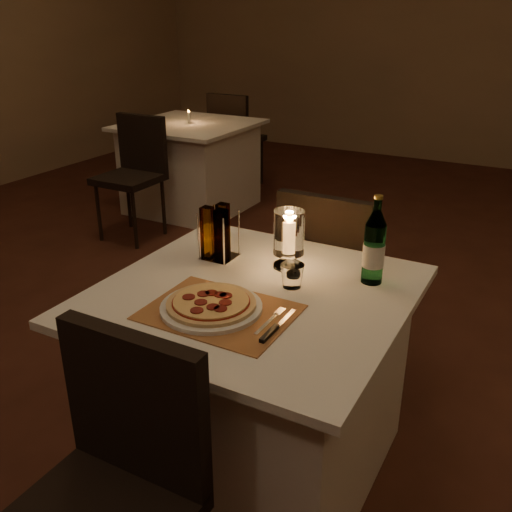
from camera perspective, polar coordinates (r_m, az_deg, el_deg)
The scene contains 18 objects.
floor at distance 2.50m, azimuth 1.49°, elevation -16.72°, with size 8.00×10.00×0.02m, color #482117.
wall_back at distance 6.78m, azimuth 22.82°, elevation 20.84°, with size 8.00×0.02×3.00m, color #977858.
main_table at distance 2.10m, azimuth -0.27°, elevation -12.47°, with size 1.00×1.00×0.74m.
chair_near at distance 1.54m, azimuth -14.04°, elevation -20.51°, with size 0.42×0.42×0.90m.
chair_far at distance 2.58m, azimuth 7.40°, elevation -0.96°, with size 0.42×0.42×0.90m.
placemat at distance 1.78m, azimuth -3.67°, elevation -5.62°, with size 0.45×0.34×0.00m, color #A36638.
plate at distance 1.79m, azimuth -4.49°, elevation -5.14°, with size 0.32×0.32×0.01m, color white.
pizza at distance 1.78m, azimuth -4.51°, elevation -4.68°, with size 0.28×0.28×0.02m.
fork at distance 1.73m, azimuth 1.59°, elevation -6.31°, with size 0.02×0.18×0.00m.
knife at distance 1.67m, azimuth 1.72°, elevation -7.41°, with size 0.02×0.22×0.01m.
tumbler at distance 1.92m, azimuth 3.63°, elevation -1.97°, with size 0.08×0.08×0.08m, color white, non-canonical shape.
water_bottle at distance 1.96m, azimuth 11.72°, elevation 0.78°, with size 0.07×0.07×0.31m.
hurricane_candle at distance 2.04m, azimuth 3.31°, elevation 2.16°, with size 0.11×0.11×0.22m.
cruet_caddy at distance 2.12m, azimuth -3.87°, elevation 2.15°, with size 0.12×0.12×0.21m.
neighbor_table_left at distance 4.97m, azimuth -6.52°, elevation 8.90°, with size 1.00×1.00×0.74m.
neighbor_chair_la at distance 4.38m, azimuth -11.99°, elevation 8.95°, with size 0.42×0.42×0.90m.
neighbor_chair_lb at distance 5.52m, azimuth -2.29°, elevation 12.34°, with size 0.42×0.42×0.90m.
neighbor_candle_left at distance 4.88m, azimuth -6.74°, elevation 13.62°, with size 0.03×0.03×0.11m.
Camera 1 is at (0.86, -1.71, 1.60)m, focal length 40.00 mm.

